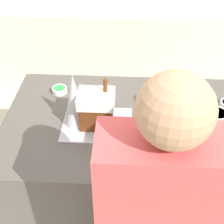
# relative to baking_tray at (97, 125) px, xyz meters

# --- Properties ---
(ground_plane) EXTENTS (12.00, 12.00, 0.00)m
(ground_plane) POSITION_rel_baking_tray_xyz_m (0.17, 0.05, -0.95)
(ground_plane) COLOR beige
(back_cabinet_block) EXTENTS (6.00, 0.60, 0.90)m
(back_cabinet_block) POSITION_rel_baking_tray_xyz_m (0.17, 1.99, -0.50)
(back_cabinet_block) COLOR beige
(back_cabinet_block) RESTS_ON ground_plane
(kitchen_island) EXTENTS (1.48, 0.97, 0.95)m
(kitchen_island) POSITION_rel_baking_tray_xyz_m (0.17, 0.05, -0.48)
(kitchen_island) COLOR #514C47
(kitchen_island) RESTS_ON ground_plane
(baking_tray) EXTENTS (0.41, 0.32, 0.01)m
(baking_tray) POSITION_rel_baking_tray_xyz_m (0.00, 0.00, 0.00)
(baking_tray) COLOR #B2B2BC
(baking_tray) RESTS_ON kitchen_island
(gingerbread_house) EXTENTS (0.21, 0.16, 0.30)m
(gingerbread_house) POSITION_rel_baking_tray_xyz_m (0.00, 0.00, 0.12)
(gingerbread_house) COLOR #5B2D14
(gingerbread_house) RESTS_ON baking_tray
(decorative_tree) EXTENTS (0.15, 0.15, 0.33)m
(decorative_tree) POSITION_rel_baking_tray_xyz_m (-0.12, 0.01, 0.16)
(decorative_tree) COLOR silver
(decorative_tree) RESTS_ON kitchen_island
(candy_bowl_front_corner) EXTENTS (0.10, 0.10, 0.04)m
(candy_bowl_front_corner) POSITION_rel_baking_tray_xyz_m (-0.28, 0.32, 0.02)
(candy_bowl_front_corner) COLOR white
(candy_bowl_front_corner) RESTS_ON kitchen_island
(candy_bowl_beside_tree) EXTENTS (0.14, 0.14, 0.05)m
(candy_bowl_beside_tree) POSITION_rel_baking_tray_xyz_m (0.71, 0.09, 0.03)
(candy_bowl_beside_tree) COLOR white
(candy_bowl_beside_tree) RESTS_ON kitchen_island
(candy_bowl_center_rear) EXTENTS (0.09, 0.09, 0.05)m
(candy_bowl_center_rear) POSITION_rel_baking_tray_xyz_m (0.04, 0.30, 0.03)
(candy_bowl_center_rear) COLOR white
(candy_bowl_center_rear) RESTS_ON kitchen_island
(candy_bowl_near_tray_left) EXTENTS (0.12, 0.12, 0.05)m
(candy_bowl_near_tray_left) POSITION_rel_baking_tray_xyz_m (0.32, 0.23, 0.03)
(candy_bowl_near_tray_left) COLOR white
(candy_bowl_near_tray_left) RESTS_ON kitchen_island
(candy_bowl_near_tray_right) EXTENTS (0.10, 0.10, 0.05)m
(candy_bowl_near_tray_right) POSITION_rel_baking_tray_xyz_m (0.69, 0.26, 0.02)
(candy_bowl_near_tray_right) COLOR white
(candy_bowl_near_tray_right) RESTS_ON kitchen_island
(cookbook) EXTENTS (0.23, 0.15, 0.02)m
(cookbook) POSITION_rel_baking_tray_xyz_m (0.53, 0.35, 0.01)
(cookbook) COLOR #CCB78C
(cookbook) RESTS_ON kitchen_island
(mug) EXTENTS (0.08, 0.08, 0.08)m
(mug) POSITION_rel_baking_tray_xyz_m (0.61, -0.18, 0.03)
(mug) COLOR #2D2D33
(mug) RESTS_ON kitchen_island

